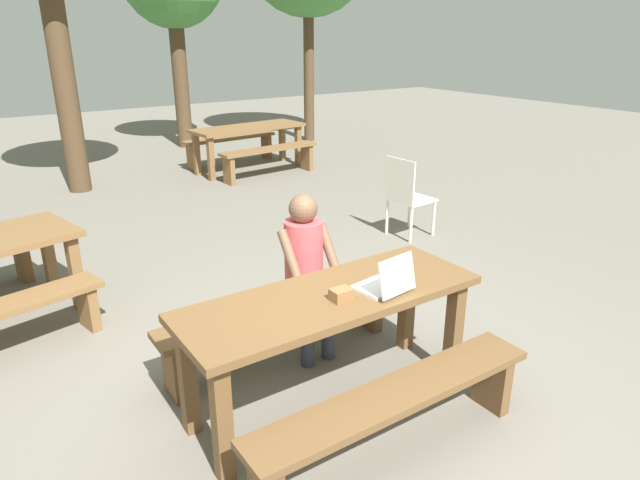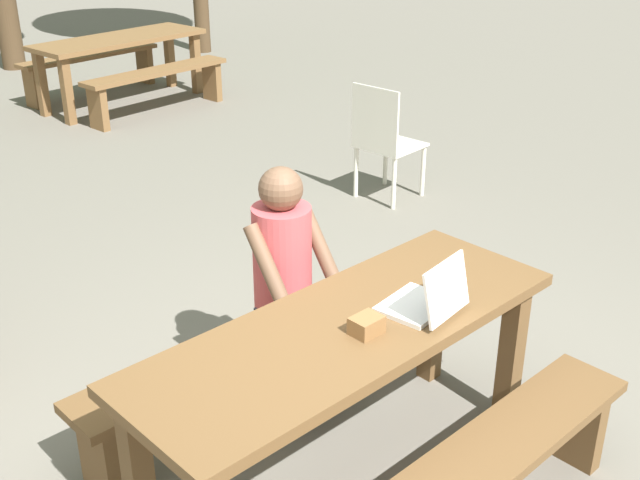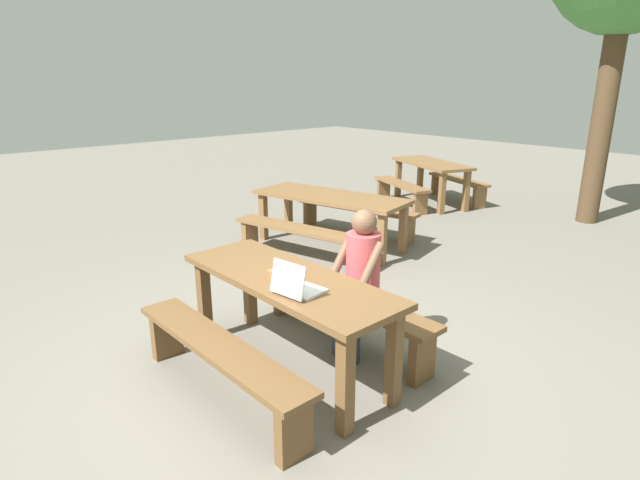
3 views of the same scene
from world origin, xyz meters
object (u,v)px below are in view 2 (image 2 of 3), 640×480
at_px(small_pouch, 367,325).
at_px(picnic_table_rear, 120,48).
at_px(plastic_chair, 384,140).
at_px(laptop, 427,299).
at_px(person_seated, 289,274).
at_px(picnic_table_front, 347,351).

relative_size(small_pouch, picnic_table_rear, 0.06).
bearing_deg(plastic_chair, laptop, 131.19).
bearing_deg(person_seated, plastic_chair, 32.83).
height_order(picnic_table_front, small_pouch, small_pouch).
bearing_deg(person_seated, picnic_table_rear, 66.84).
xyz_separation_m(person_seated, picnic_table_rear, (2.31, 5.41, -0.08)).
bearing_deg(small_pouch, picnic_table_front, 91.77).
height_order(small_pouch, plastic_chair, plastic_chair).
bearing_deg(picnic_table_rear, plastic_chair, -95.25).
bearing_deg(small_pouch, picnic_table_rear, 67.62).
height_order(person_seated, picnic_table_rear, person_seated).
height_order(laptop, small_pouch, laptop).
bearing_deg(picnic_table_rear, person_seated, -118.15).
height_order(small_pouch, picnic_table_rear, small_pouch).
bearing_deg(person_seated, laptop, -82.11).
xyz_separation_m(small_pouch, picnic_table_rear, (2.50, 6.08, -0.18)).
height_order(laptop, plastic_chair, laptop).
bearing_deg(laptop, small_pouch, -18.40).
bearing_deg(picnic_table_front, plastic_chair, 39.53).
xyz_separation_m(picnic_table_front, person_seated, (0.19, 0.57, 0.06)).
xyz_separation_m(small_pouch, plastic_chair, (2.48, 2.15, -0.32)).
bearing_deg(picnic_table_rear, small_pouch, -117.37).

